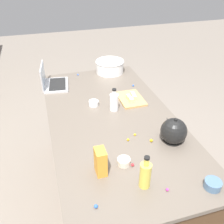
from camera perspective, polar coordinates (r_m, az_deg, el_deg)
The scene contains 22 objects.
ground_plane at distance 2.58m, azimuth 0.00°, elevation -18.02°, with size 12.00×12.00×0.00m, color slate.
island_counter at distance 2.25m, azimuth 0.00°, elevation -10.74°, with size 1.88×0.97×0.90m.
laptop at distance 2.48m, azimuth -13.51°, elevation 6.72°, with size 0.34×0.27×0.22m.
mixing_bowl_large at distance 2.70m, azimuth -0.50°, elevation 10.40°, with size 0.30×0.30×0.13m.
bottle_oil at distance 1.40m, azimuth 7.59°, elevation -13.96°, with size 0.06×0.06×0.21m.
bottle_vinegar at distance 2.02m, azimuth 0.49°, elevation 2.37°, with size 0.07×0.07×0.19m.
kettle at distance 1.74m, azimuth 13.86°, elevation -4.30°, with size 0.21×0.18×0.20m.
cutting_board at distance 2.20m, azimuth 4.30°, elevation 3.02°, with size 0.29×0.20×0.02m, color tan.
butter_stick_left at distance 2.19m, azimuth 4.89°, elevation 3.70°, with size 0.11×0.04×0.04m, color #F4E58C.
butter_stick_right at distance 2.15m, azimuth 4.11°, elevation 3.09°, with size 0.11×0.04×0.04m, color #F4E58C.
ramekin_small at distance 1.55m, azimuth 2.71°, elevation -11.22°, with size 0.08×0.08×0.04m, color beige.
ramekin_medium at distance 1.53m, azimuth 21.98°, elevation -15.05°, with size 0.09×0.09×0.05m, color slate.
ramekin_wide at distance 2.11m, azimuth -4.19°, elevation 2.01°, with size 0.08×0.08×0.04m, color white.
candy_bag at distance 1.46m, azimuth -2.61°, elevation -11.27°, with size 0.09×0.06×0.17m, color gold.
candy_0 at distance 1.74m, azimuth 8.94°, elevation -6.42°, with size 0.02×0.02×0.02m, color yellow.
candy_1 at distance 2.43m, azimuth 4.87°, elevation 6.04°, with size 0.02×0.02×0.02m, color blue.
candy_2 at distance 1.46m, azimuth 12.49°, elevation -16.89°, with size 0.02×0.02×0.02m, color #CC3399.
candy_3 at distance 1.55m, azimuth 4.71°, elevation -11.93°, with size 0.02×0.02×0.02m, color red.
candy_4 at distance 1.78m, azimuth 5.25°, elevation -5.15°, with size 0.02×0.02×0.02m, color yellow.
candy_5 at distance 2.68m, azimuth -7.78°, elevation 8.43°, with size 0.02×0.02×0.02m, color blue.
candy_6 at distance 1.36m, azimuth -3.69°, elevation -20.67°, with size 0.02×0.02×0.02m, color blue.
candy_7 at distance 1.73m, azimuth 3.67°, elevation -6.31°, with size 0.02×0.02×0.02m, color yellow.
Camera 1 is at (-1.56, 0.46, 2.00)m, focal length 40.10 mm.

